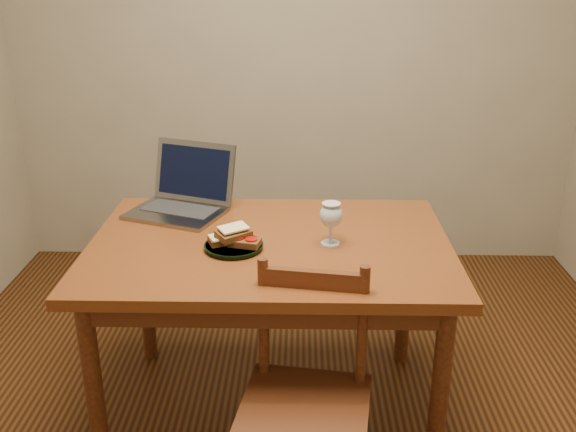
{
  "coord_description": "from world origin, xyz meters",
  "views": [
    {
      "loc": [
        0.03,
        -2.02,
        1.67
      ],
      "look_at": [
        -0.01,
        0.2,
        0.8
      ],
      "focal_mm": 40.0,
      "sensor_mm": 36.0,
      "label": 1
    }
  ],
  "objects_px": {
    "chair": "(306,390)",
    "table": "(270,263)",
    "milk_glass": "(331,224)",
    "plate": "(234,247)",
    "laptop": "(185,193)"
  },
  "relations": [
    {
      "from": "chair",
      "to": "plate",
      "type": "distance_m",
      "value": 0.57
    },
    {
      "from": "milk_glass",
      "to": "laptop",
      "type": "height_order",
      "value": "laptop"
    },
    {
      "from": "plate",
      "to": "milk_glass",
      "type": "xyz_separation_m",
      "value": [
        0.34,
        0.05,
        0.07
      ]
    },
    {
      "from": "milk_glass",
      "to": "laptop",
      "type": "xyz_separation_m",
      "value": [
        -0.58,
        0.34,
        -0.01
      ]
    },
    {
      "from": "milk_glass",
      "to": "laptop",
      "type": "relative_size",
      "value": 0.35
    },
    {
      "from": "chair",
      "to": "milk_glass",
      "type": "bearing_deg",
      "value": 87.94
    },
    {
      "from": "milk_glass",
      "to": "laptop",
      "type": "distance_m",
      "value": 0.67
    },
    {
      "from": "table",
      "to": "chair",
      "type": "xyz_separation_m",
      "value": [
        0.13,
        -0.48,
        -0.2
      ]
    },
    {
      "from": "plate",
      "to": "milk_glass",
      "type": "bearing_deg",
      "value": 8.15
    },
    {
      "from": "milk_glass",
      "to": "plate",
      "type": "bearing_deg",
      "value": -171.85
    },
    {
      "from": "table",
      "to": "laptop",
      "type": "height_order",
      "value": "laptop"
    },
    {
      "from": "table",
      "to": "laptop",
      "type": "distance_m",
      "value": 0.51
    },
    {
      "from": "table",
      "to": "milk_glass",
      "type": "relative_size",
      "value": 8.22
    },
    {
      "from": "chair",
      "to": "table",
      "type": "bearing_deg",
      "value": 113.87
    },
    {
      "from": "chair",
      "to": "laptop",
      "type": "relative_size",
      "value": 0.98
    }
  ]
}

